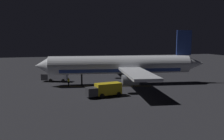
% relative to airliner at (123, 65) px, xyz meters
% --- Properties ---
extents(ground_plane, '(180.00, 180.00, 0.20)m').
position_rel_airliner_xyz_m(ground_plane, '(0.08, 0.62, -4.61)').
color(ground_plane, '#28282D').
extents(apron_guide_stripe, '(5.18, 20.74, 0.01)m').
position_rel_airliner_xyz_m(apron_guide_stripe, '(-0.74, 4.62, -4.50)').
color(apron_guide_stripe, gold).
rests_on(apron_guide_stripe, ground_plane).
extents(airliner, '(35.66, 39.68, 12.58)m').
position_rel_airliner_xyz_m(airliner, '(0.00, 0.00, 0.00)').
color(airliner, white).
rests_on(airliner, ground_plane).
extents(baggage_truck, '(4.13, 6.62, 2.26)m').
position_rel_airliner_xyz_m(baggage_truck, '(7.66, 15.08, -3.31)').
color(baggage_truck, silver).
rests_on(baggage_truck, ground_plane).
extents(catering_truck, '(3.21, 6.78, 2.51)m').
position_rel_airliner_xyz_m(catering_truck, '(-10.31, 6.58, -3.21)').
color(catering_truck, gold).
rests_on(catering_truck, ground_plane).
extents(ground_crew_worker, '(0.40, 0.40, 1.74)m').
position_rel_airliner_xyz_m(ground_crew_worker, '(2.04, 12.34, -3.62)').
color(ground_crew_worker, black).
rests_on(ground_crew_worker, ground_plane).
extents(traffic_cone_near_left, '(0.50, 0.50, 0.55)m').
position_rel_airliner_xyz_m(traffic_cone_near_left, '(-8.33, 7.82, -4.26)').
color(traffic_cone_near_left, '#EA590F').
rests_on(traffic_cone_near_left, ground_plane).
extents(traffic_cone_near_right, '(0.50, 0.50, 0.55)m').
position_rel_airliner_xyz_m(traffic_cone_near_right, '(-5.92, 5.42, -4.26)').
color(traffic_cone_near_right, '#EA590F').
rests_on(traffic_cone_near_right, ground_plane).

